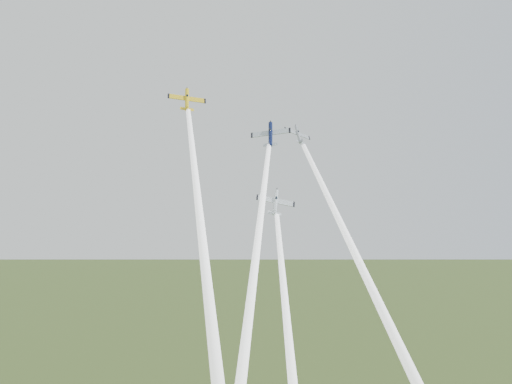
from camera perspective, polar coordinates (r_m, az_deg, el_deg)
name	(u,v)px	position (r m, az deg, el deg)	size (l,w,h in m)	color
plane_yellow	(187,100)	(134.87, -6.16, 8.16)	(8.02, 7.96, 1.26)	yellow
smoke_trail_yellow	(202,240)	(111.58, -4.79, -4.27)	(2.17, 2.17, 64.49)	white
plane_navy	(270,134)	(135.70, 1.29, 5.16)	(8.55, 8.48, 1.34)	#0E163D
smoke_trail_navy	(252,292)	(112.63, -0.39, -8.85)	(2.17, 2.17, 69.90)	white
plane_silver_right	(298,135)	(139.57, 3.78, 5.12)	(6.69, 6.64, 1.05)	#A8AEB6
smoke_trail_silver_right	(365,275)	(121.68, 9.68, -7.26)	(2.17, 2.17, 65.39)	white
plane_silver_low	(276,202)	(127.75, 1.76, -0.93)	(7.87, 7.81, 1.23)	silver
smoke_trail_silver_low	(291,367)	(109.86, 3.15, -15.24)	(2.17, 2.17, 62.85)	white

